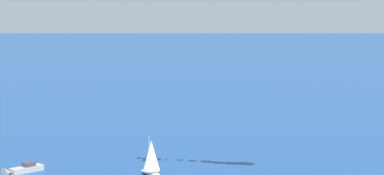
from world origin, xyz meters
TOP-DOWN VIEW (x-y plane):
  - sailboat_far_stbd at (20.08, 5.66)m, footprint 8.15×5.81m
  - motorboat_inshore at (30.94, 37.90)m, footprint 7.73×10.86m

SIDE VIEW (x-z plane):
  - motorboat_inshore at x=30.94m, z-range -0.73..2.43m
  - sailboat_far_stbd at x=20.08m, z-range -0.45..9.81m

